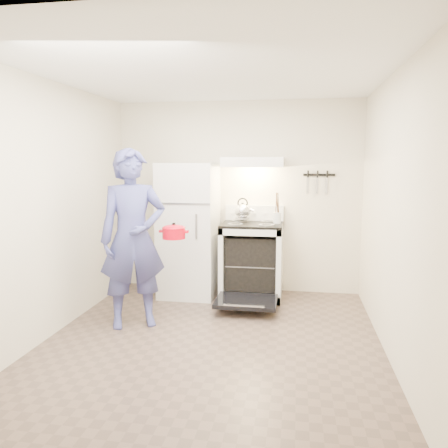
{
  "coord_description": "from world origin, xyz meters",
  "views": [
    {
      "loc": [
        0.77,
        -3.93,
        1.71
      ],
      "look_at": [
        -0.05,
        1.0,
        1.0
      ],
      "focal_mm": 35.0,
      "sensor_mm": 36.0,
      "label": 1
    }
  ],
  "objects_px": {
    "dutch_oven": "(174,233)",
    "tea_kettle": "(243,210)",
    "stove_body": "(252,261)",
    "person": "(133,239)",
    "refrigerator": "(189,230)"
  },
  "relations": [
    {
      "from": "refrigerator",
      "to": "stove_body",
      "type": "relative_size",
      "value": 1.85
    },
    {
      "from": "refrigerator",
      "to": "stove_body",
      "type": "distance_m",
      "value": 0.9
    },
    {
      "from": "stove_body",
      "to": "tea_kettle",
      "type": "bearing_deg",
      "value": 139.04
    },
    {
      "from": "tea_kettle",
      "to": "dutch_oven",
      "type": "distance_m",
      "value": 1.25
    },
    {
      "from": "refrigerator",
      "to": "dutch_oven",
      "type": "height_order",
      "value": "refrigerator"
    },
    {
      "from": "refrigerator",
      "to": "dutch_oven",
      "type": "distance_m",
      "value": 0.94
    },
    {
      "from": "stove_body",
      "to": "person",
      "type": "bearing_deg",
      "value": -133.09
    },
    {
      "from": "stove_body",
      "to": "tea_kettle",
      "type": "relative_size",
      "value": 3.01
    },
    {
      "from": "tea_kettle",
      "to": "dutch_oven",
      "type": "height_order",
      "value": "tea_kettle"
    },
    {
      "from": "refrigerator",
      "to": "person",
      "type": "height_order",
      "value": "person"
    },
    {
      "from": "stove_body",
      "to": "person",
      "type": "relative_size",
      "value": 0.5
    },
    {
      "from": "dutch_oven",
      "to": "tea_kettle",
      "type": "bearing_deg",
      "value": 60.71
    },
    {
      "from": "dutch_oven",
      "to": "stove_body",
      "type": "bearing_deg",
      "value": 52.28
    },
    {
      "from": "tea_kettle",
      "to": "person",
      "type": "distance_m",
      "value": 1.64
    },
    {
      "from": "refrigerator",
      "to": "tea_kettle",
      "type": "distance_m",
      "value": 0.73
    }
  ]
}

